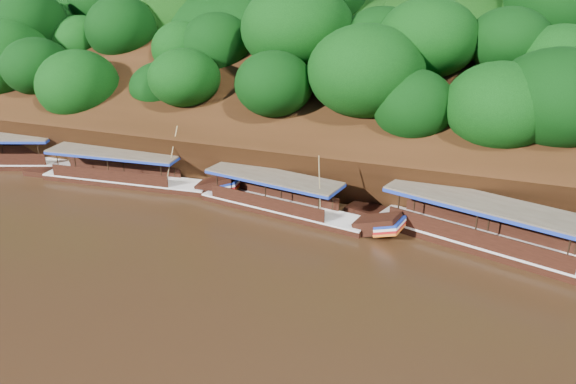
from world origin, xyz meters
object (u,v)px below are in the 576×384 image
(boat_0, at_px, (513,245))
(boat_1, at_px, (293,207))
(boat_3, at_px, (16,160))
(boat_2, at_px, (136,177))

(boat_0, height_order, boat_1, boat_0)
(boat_0, relative_size, boat_3, 1.21)
(boat_1, height_order, boat_2, boat_1)
(boat_0, distance_m, boat_3, 36.80)
(boat_0, relative_size, boat_1, 1.22)
(boat_0, bearing_deg, boat_2, -167.18)
(boat_1, bearing_deg, boat_3, -172.70)
(boat_3, bearing_deg, boat_1, -22.81)
(boat_0, height_order, boat_2, boat_0)
(boat_2, height_order, boat_3, boat_2)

